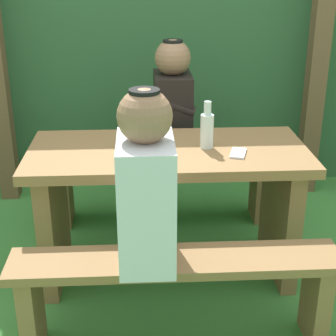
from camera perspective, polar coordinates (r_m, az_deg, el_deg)
name	(u,v)px	position (r m, az deg, el deg)	size (l,w,h in m)	color
ground_plane	(168,269)	(2.93, 0.00, -11.05)	(12.00, 12.00, 0.00)	#42893B
hedge_backdrop	(155,20)	(4.21, -1.41, 15.93)	(6.40, 1.06, 2.28)	#315F36
pergola_post_right	(318,60)	(3.71, 16.11, 11.35)	(0.12, 0.12, 1.91)	brown
picnic_table	(168,189)	(2.69, 0.00, -2.35)	(1.40, 0.64, 0.71)	olive
bench_near	(176,283)	(2.27, 0.86, -12.48)	(1.40, 0.24, 0.44)	olive
bench_far	(163,175)	(3.29, -0.58, -0.78)	(1.40, 0.24, 0.44)	olive
person_white_shirt	(146,185)	(2.04, -2.44, -1.93)	(0.25, 0.35, 0.72)	silver
person_black_coat	(173,105)	(3.14, 0.51, 6.91)	(0.25, 0.35, 0.72)	black
drinking_glass	(128,150)	(2.46, -4.40, 1.93)	(0.08, 0.08, 0.08)	silver
bottle_left	(131,130)	(2.60, -4.11, 4.23)	(0.06, 0.06, 0.23)	silver
bottle_right	(207,129)	(2.59, 4.29, 4.29)	(0.07, 0.07, 0.24)	silver
cell_phone	(238,153)	(2.55, 7.71, 1.63)	(0.07, 0.14, 0.01)	silver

